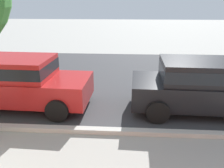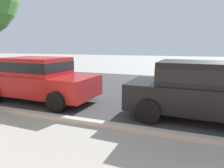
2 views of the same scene
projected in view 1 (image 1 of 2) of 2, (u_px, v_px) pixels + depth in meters
street_surface at (30, 75)px, 10.35m from camera, size 60.00×9.00×0.01m
parked_car_red at (21, 81)px, 7.01m from camera, size 4.15×2.03×1.56m
parked_car_black at (201, 85)px, 6.68m from camera, size 4.15×2.03×1.56m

